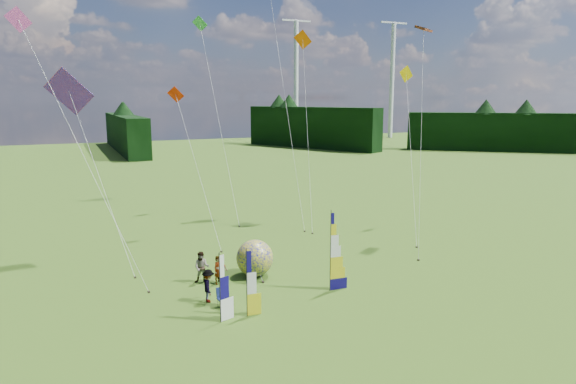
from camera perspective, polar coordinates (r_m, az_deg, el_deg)
name	(u,v)px	position (r m, az deg, el deg)	size (l,w,h in m)	color
ground	(337,309)	(27.12, 5.52, -12.78)	(220.00, 220.00, 0.00)	#36560E
treeline_ring	(339,233)	(25.81, 5.67, -4.59)	(210.00, 210.00, 8.00)	black
turbine_left	(392,81)	(142.87, 11.47, 11.97)	(8.00, 1.20, 30.00)	silver
turbine_right	(296,81)	(136.37, 0.90, 12.26)	(8.00, 1.20, 30.00)	silver
feather_banner_main	(330,252)	(28.73, 4.74, -6.68)	(1.21, 0.10, 4.46)	#0F0855
side_banner_left	(247,284)	(25.62, -4.61, -10.14)	(0.94, 0.10, 3.35)	yellow
side_banner_far	(220,289)	(25.09, -7.57, -10.66)	(0.99, 0.10, 3.34)	white
bol_inflatable	(255,258)	(31.32, -3.72, -7.33)	(2.24, 2.24, 2.24)	navy
spectator_a	(219,270)	(30.31, -7.72, -8.59)	(0.61, 0.40, 1.67)	#66594C
spectator_b	(202,267)	(30.59, -9.56, -8.26)	(0.91, 0.45, 1.87)	#66594C
spectator_c	(208,286)	(27.83, -8.84, -10.26)	(1.15, 0.43, 1.78)	#66594C
spectator_d	(221,269)	(30.61, -7.50, -8.51)	(0.90, 0.37, 1.54)	#66594C
camp_chair	(223,298)	(27.19, -7.22, -11.58)	(0.59, 0.59, 1.02)	#0F1949
kite_whale	(286,95)	(45.18, -0.24, 10.78)	(4.26, 13.39, 21.87)	black
kite_rainbow_delta	(99,159)	(34.37, -20.26, 3.44)	(8.04, 12.42, 13.73)	#CA303C
kite_parafoil	(422,125)	(37.53, 14.64, 7.20)	(7.89, 9.58, 17.53)	#D94C27
small_kite_red	(197,162)	(38.48, -10.06, 3.30)	(3.41, 9.33, 11.98)	red
small_kite_orange	(307,123)	(43.42, 2.17, 7.67)	(5.39, 10.13, 17.15)	#EB5600
small_kite_yellow	(411,146)	(41.52, 13.54, 4.99)	(6.80, 10.37, 13.87)	#FFC600
small_kite_pink	(82,145)	(30.81, -21.87, 4.88)	(7.90, 8.14, 16.16)	#D143A3
small_kite_green	(218,111)	(47.22, -7.78, 8.90)	(2.45, 13.42, 18.96)	green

